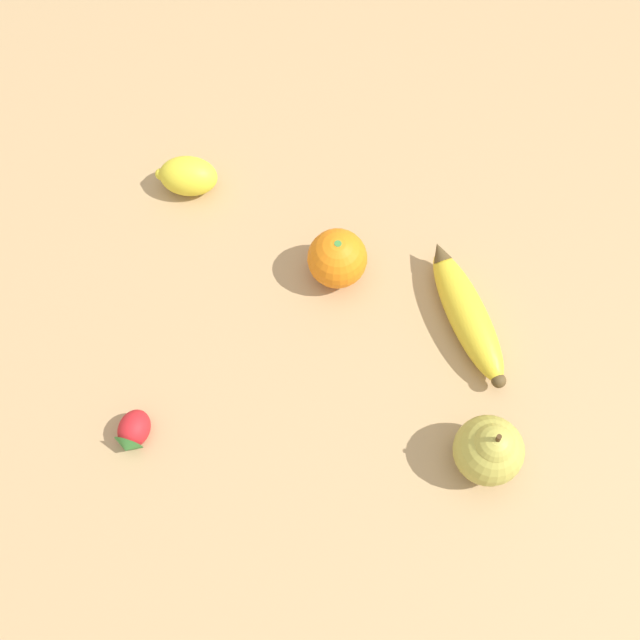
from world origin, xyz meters
The scene contains 6 objects.
ground_plane centered at (0.00, 0.00, 0.00)m, with size 3.00×3.00×0.00m, color tan.
banana centered at (-0.01, 0.18, 0.02)m, with size 0.19×0.08×0.04m.
orange centered at (-0.09, 0.04, 0.03)m, with size 0.07×0.07×0.07m.
pear centered at (0.15, 0.17, 0.04)m, with size 0.07×0.07×0.09m.
strawberry centered at (0.10, -0.20, 0.02)m, with size 0.05×0.05×0.03m.
lemon centered at (-0.22, -0.13, 0.02)m, with size 0.06×0.08×0.05m.
Camera 1 is at (0.33, -0.02, 0.79)m, focal length 42.00 mm.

